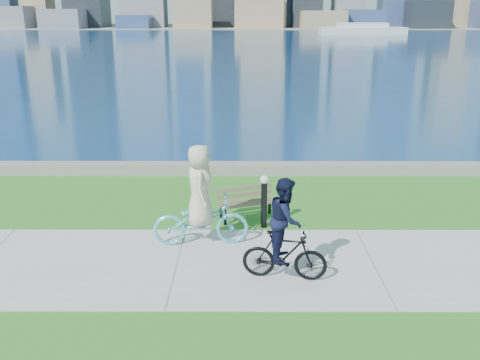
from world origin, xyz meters
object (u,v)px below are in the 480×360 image
at_px(park_bench, 247,200).
at_px(cyclist_man, 285,237).
at_px(bollard_lamp, 264,198).
at_px(cyclist_woman, 200,208).

relative_size(park_bench, cyclist_man, 0.77).
distance_m(bollard_lamp, cyclist_man, 2.58).
distance_m(park_bench, bollard_lamp, 0.75).
distance_m(park_bench, cyclist_woman, 1.90).
bearing_deg(bollard_lamp, park_bench, 124.57).
bearing_deg(bollard_lamp, cyclist_woman, -145.37).
bearing_deg(cyclist_man, cyclist_woman, 56.61).
xyz_separation_m(bollard_lamp, cyclist_woman, (-1.42, -0.98, 0.11)).
height_order(bollard_lamp, cyclist_man, cyclist_man).
bearing_deg(park_bench, cyclist_man, -97.28).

